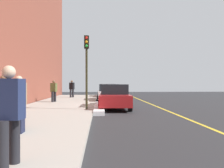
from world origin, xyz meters
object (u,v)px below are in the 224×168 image
object	(u,v)px
parked_car_white	(108,93)
pedestrian_black_coat	(72,88)
parked_car_maroon	(108,91)
pedestrian_brown_coat	(3,96)
traffic_light_pole	(87,59)
rolling_suitcase	(19,123)
pedestrian_tan_coat	(19,101)
pedestrian_olive_coat	(54,90)
pedestrian_navy_coat	(9,113)
parked_car_red	(114,96)

from	to	relation	value
parked_car_white	pedestrian_black_coat	bearing A→B (deg)	-134.01
parked_car_maroon	parked_car_white	distance (m)	5.69
pedestrian_brown_coat	traffic_light_pole	world-z (taller)	traffic_light_pole
traffic_light_pole	rolling_suitcase	distance (m)	6.72
parked_car_maroon	pedestrian_tan_coat	distance (m)	19.11
pedestrian_olive_coat	traffic_light_pole	xyz separation A→B (m)	(5.30, 2.82, 1.87)
pedestrian_olive_coat	pedestrian_tan_coat	bearing A→B (deg)	5.64
pedestrian_black_coat	pedestrian_navy_coat	bearing A→B (deg)	3.80
parked_car_red	pedestrian_tan_coat	world-z (taller)	pedestrian_tan_coat
pedestrian_tan_coat	pedestrian_navy_coat	distance (m)	3.39
parked_car_red	rolling_suitcase	xyz separation A→B (m)	(7.72, -3.21, -0.33)
pedestrian_tan_coat	parked_car_maroon	bearing A→B (deg)	169.74
parked_car_red	rolling_suitcase	size ratio (longest dim) A/B	5.20
parked_car_maroon	traffic_light_pole	bearing A→B (deg)	-7.12
parked_car_maroon	parked_car_red	size ratio (longest dim) A/B	0.98
pedestrian_navy_coat	traffic_light_pole	distance (m)	9.05
pedestrian_tan_coat	pedestrian_olive_coat	distance (m)	10.92
pedestrian_brown_coat	traffic_light_pole	distance (m)	5.04
parked_car_white	pedestrian_black_coat	distance (m)	5.00
pedestrian_brown_coat	traffic_light_pole	size ratio (longest dim) A/B	0.43
pedestrian_tan_coat	pedestrian_black_coat	xyz separation A→B (m)	(-16.59, -0.38, 0.04)
pedestrian_black_coat	parked_car_red	bearing A→B (deg)	21.90
parked_car_maroon	rolling_suitcase	distance (m)	19.55
pedestrian_tan_coat	parked_car_red	bearing A→B (deg)	154.96
parked_car_maroon	rolling_suitcase	bearing A→B (deg)	-9.51
pedestrian_black_coat	pedestrian_brown_coat	world-z (taller)	pedestrian_brown_coat
traffic_light_pole	pedestrian_olive_coat	bearing A→B (deg)	-151.96
pedestrian_tan_coat	pedestrian_brown_coat	distance (m)	2.33
parked_car_white	pedestrian_brown_coat	xyz separation A→B (m)	(11.17, -4.47, 0.32)
pedestrian_brown_coat	pedestrian_navy_coat	bearing A→B (deg)	22.92
pedestrian_olive_coat	traffic_light_pole	size ratio (longest dim) A/B	0.41
parked_car_red	pedestrian_brown_coat	size ratio (longest dim) A/B	2.70
pedestrian_tan_coat	pedestrian_navy_coat	xyz separation A→B (m)	(3.26, 0.94, 0.04)
parked_car_red	pedestrian_black_coat	size ratio (longest dim) A/B	2.71
parked_car_red	pedestrian_olive_coat	bearing A→B (deg)	-129.19
pedestrian_navy_coat	pedestrian_black_coat	bearing A→B (deg)	-176.20
pedestrian_black_coat	pedestrian_brown_coat	size ratio (longest dim) A/B	0.99
pedestrian_olive_coat	traffic_light_pole	bearing A→B (deg)	28.04
pedestrian_navy_coat	pedestrian_brown_coat	bearing A→B (deg)	-157.08
pedestrian_navy_coat	traffic_light_pole	bearing A→B (deg)	174.77
parked_car_white	pedestrian_navy_coat	world-z (taller)	pedestrian_navy_coat
pedestrian_tan_coat	pedestrian_black_coat	world-z (taller)	pedestrian_black_coat
parked_car_white	pedestrian_navy_coat	bearing A→B (deg)	-7.90
pedestrian_olive_coat	pedestrian_brown_coat	bearing A→B (deg)	-1.21
pedestrian_olive_coat	pedestrian_black_coat	size ratio (longest dim) A/B	0.96
pedestrian_olive_coat	pedestrian_black_coat	distance (m)	5.76
pedestrian_tan_coat	pedestrian_brown_coat	bearing A→B (deg)	-147.18
parked_car_maroon	pedestrian_black_coat	size ratio (longest dim) A/B	2.65
parked_car_maroon	pedestrian_olive_coat	size ratio (longest dim) A/B	2.76
pedestrian_tan_coat	traffic_light_pole	bearing A→B (deg)	162.56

